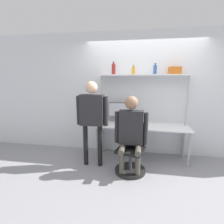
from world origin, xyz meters
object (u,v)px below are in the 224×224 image
object	(u,v)px
person_standing	(92,113)
bottle_amber	(133,70)
laptop	(129,123)
bottle_blue	(155,70)
bottle_red	(114,69)
cell_phone	(141,128)
office_chair	(131,157)
storage_box	(175,71)
monitor	(119,111)
person_seated	(131,129)

from	to	relation	value
person_standing	bottle_amber	distance (m)	1.26
laptop	bottle_blue	world-z (taller)	bottle_blue
bottle_red	laptop	bearing A→B (deg)	-35.02
person_standing	cell_phone	bearing A→B (deg)	17.65
person_standing	laptop	bearing A→B (deg)	29.31
office_chair	storage_box	xyz separation A→B (m)	(0.80, 0.75, 1.58)
monitor	person_standing	size ratio (longest dim) A/B	0.30
cell_phone	office_chair	distance (m)	0.63
monitor	person_standing	distance (m)	0.78
cell_phone	monitor	bearing A→B (deg)	144.29
bottle_blue	bottle_amber	xyz separation A→B (m)	(-0.44, 0.00, -0.01)
bottle_amber	monitor	bearing A→B (deg)	-179.34
bottle_red	storage_box	distance (m)	1.25
office_chair	person_seated	world-z (taller)	person_seated
office_chair	bottle_amber	bearing A→B (deg)	92.22
monitor	bottle_red	bearing A→B (deg)	178.59
bottle_red	bottle_amber	size ratio (longest dim) A/B	1.40
storage_box	person_standing	bearing A→B (deg)	-157.58
cell_phone	laptop	bearing A→B (deg)	159.97
person_seated	bottle_amber	world-z (taller)	bottle_amber
person_seated	person_standing	bearing A→B (deg)	168.76
laptop	cell_phone	xyz separation A→B (m)	(0.24, -0.09, -0.06)
person_standing	bottle_blue	size ratio (longest dim) A/B	7.46
person_seated	person_standing	distance (m)	0.79
bottle_blue	office_chair	bearing A→B (deg)	-118.86
bottle_red	person_seated	bearing A→B (deg)	-60.91
cell_phone	person_standing	size ratio (longest dim) A/B	0.09
cell_phone	person_seated	xyz separation A→B (m)	(-0.17, -0.44, 0.09)
bottle_blue	bottle_amber	distance (m)	0.44
cell_phone	bottle_red	xyz separation A→B (m)	(-0.61, 0.35, 1.16)
monitor	bottle_blue	size ratio (longest dim) A/B	2.22
person_standing	bottle_blue	xyz separation A→B (m)	(1.17, 0.64, 0.82)
bottle_red	storage_box	xyz separation A→B (m)	(1.25, 0.00, -0.04)
person_seated	office_chair	bearing A→B (deg)	77.16
storage_box	laptop	bearing A→B (deg)	-163.44
laptop	bottle_red	distance (m)	1.19
bottle_blue	cell_phone	bearing A→B (deg)	-125.35
bottle_red	person_standing	bearing A→B (deg)	-115.57
bottle_amber	office_chair	bearing A→B (deg)	-87.78
person_standing	office_chair	bearing A→B (deg)	-7.98
storage_box	person_seated	bearing A→B (deg)	-135.67
laptop	storage_box	world-z (taller)	storage_box
laptop	person_standing	size ratio (longest dim) A/B	0.19
person_standing	bottle_amber	xyz separation A→B (m)	(0.73, 0.64, 0.81)
person_standing	storage_box	bearing A→B (deg)	22.42
office_chair	person_standing	bearing A→B (deg)	172.02
laptop	bottle_amber	xyz separation A→B (m)	(0.05, 0.26, 1.07)
person_seated	bottle_red	distance (m)	1.40
person_standing	bottle_blue	distance (m)	1.56
person_standing	bottle_red	size ratio (longest dim) A/B	6.27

